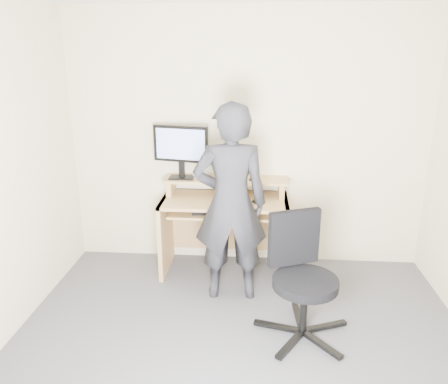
# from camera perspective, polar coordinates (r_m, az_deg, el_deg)

# --- Properties ---
(ground) EXTENTS (3.50, 3.50, 0.00)m
(ground) POSITION_cam_1_polar(r_m,az_deg,el_deg) (3.23, 1.84, -22.41)
(ground) COLOR #4E4E53
(ground) RESTS_ON ground
(back_wall) EXTENTS (3.50, 0.02, 2.50)m
(back_wall) POSITION_cam_1_polar(r_m,az_deg,el_deg) (4.29, 3.06, 6.66)
(back_wall) COLOR beige
(back_wall) RESTS_ON ground
(desk) EXTENTS (1.20, 0.60, 0.91)m
(desk) POSITION_cam_1_polar(r_m,az_deg,el_deg) (4.29, 0.15, -3.13)
(desk) COLOR tan
(desk) RESTS_ON ground
(monitor) EXTENTS (0.54, 0.15, 0.51)m
(monitor) POSITION_cam_1_polar(r_m,az_deg,el_deg) (4.18, -5.66, 5.83)
(monitor) COLOR black
(monitor) RESTS_ON desk
(external_drive) EXTENTS (0.09, 0.14, 0.20)m
(external_drive) POSITION_cam_1_polar(r_m,az_deg,el_deg) (4.24, 0.25, 3.22)
(external_drive) COLOR black
(external_drive) RESTS_ON desk
(travel_mug) EXTENTS (0.08, 0.08, 0.16)m
(travel_mug) POSITION_cam_1_polar(r_m,az_deg,el_deg) (4.21, 1.25, 2.83)
(travel_mug) COLOR silver
(travel_mug) RESTS_ON desk
(smartphone) EXTENTS (0.08, 0.14, 0.01)m
(smartphone) POSITION_cam_1_polar(r_m,az_deg,el_deg) (4.22, 3.85, 1.76)
(smartphone) COLOR black
(smartphone) RESTS_ON desk
(charger) EXTENTS (0.05, 0.05, 0.03)m
(charger) POSITION_cam_1_polar(r_m,az_deg,el_deg) (4.15, -2.06, 1.69)
(charger) COLOR black
(charger) RESTS_ON desk
(headphones) EXTENTS (0.17, 0.17, 0.06)m
(headphones) POSITION_cam_1_polar(r_m,az_deg,el_deg) (4.29, -2.98, 2.10)
(headphones) COLOR silver
(headphones) RESTS_ON desk
(keyboard) EXTENTS (0.48, 0.23, 0.03)m
(keyboard) POSITION_cam_1_polar(r_m,az_deg,el_deg) (4.09, -0.93, -2.41)
(keyboard) COLOR black
(keyboard) RESTS_ON desk
(mouse) EXTENTS (0.11, 0.09, 0.04)m
(mouse) POSITION_cam_1_polar(r_m,az_deg,el_deg) (4.03, 4.31, -1.22)
(mouse) COLOR black
(mouse) RESTS_ON desk
(office_chair) EXTENTS (0.74, 0.72, 0.93)m
(office_chair) POSITION_cam_1_polar(r_m,az_deg,el_deg) (3.38, 10.03, -10.31)
(office_chair) COLOR black
(office_chair) RESTS_ON ground
(person) EXTENTS (0.67, 0.47, 1.72)m
(person) POSITION_cam_1_polar(r_m,az_deg,el_deg) (3.68, 0.84, -1.58)
(person) COLOR black
(person) RESTS_ON ground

